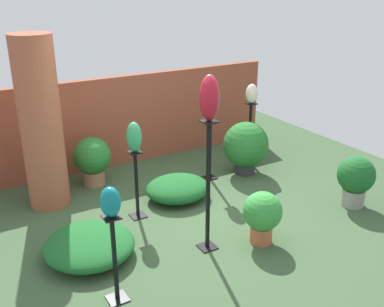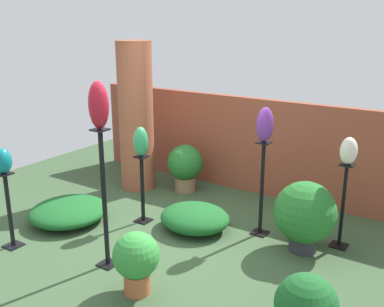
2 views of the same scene
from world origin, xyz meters
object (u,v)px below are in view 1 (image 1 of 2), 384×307
pedestal_violet (210,145)px  potted_plant_front_left (92,158)px  pedestal_teal (115,263)px  art_vase_violet (211,90)px  pedestal_ivory (250,136)px  art_vase_ivory (252,94)px  art_vase_jade (134,137)px  potted_plant_near_pillar (356,178)px  potted_plant_back_center (246,146)px  pedestal_jade (137,188)px  pedestal_ruby (208,192)px  potted_plant_mid_left (262,214)px  art_vase_teal (110,202)px  art_vase_ruby (209,98)px  brick_pillar (41,124)px

pedestal_violet → potted_plant_front_left: pedestal_violet is taller
pedestal_teal → art_vase_violet: bearing=39.8°
pedestal_ivory → art_vase_ivory: (-0.00, -0.00, 0.74)m
pedestal_teal → art_vase_jade: size_ratio=2.39×
art_vase_ivory → potted_plant_near_pillar: size_ratio=0.44×
pedestal_ivory → potted_plant_back_center: bearing=-134.9°
pedestal_jade → potted_plant_near_pillar: bearing=-24.8°
pedestal_jade → pedestal_ruby: size_ratio=0.59×
pedestal_teal → potted_plant_front_left: 2.78m
pedestal_ivory → potted_plant_mid_left: (-1.43, -2.11, -0.10)m
pedestal_ivory → potted_plant_front_left: pedestal_ivory is taller
art_vase_teal → art_vase_violet: (2.37, 1.97, 0.35)m
pedestal_violet → potted_plant_front_left: (-1.66, 0.72, -0.13)m
pedestal_violet → art_vase_ruby: (-1.10, -1.65, 1.26)m
art_vase_ivory → art_vase_ruby: 2.85m
art_vase_ivory → potted_plant_mid_left: bearing=-124.2°
brick_pillar → pedestal_violet: (2.41, -0.44, -0.62)m
art_vase_teal → potted_plant_back_center: 3.57m
potted_plant_front_left → pedestal_ruby: bearing=-76.7°
pedestal_ruby → art_vase_teal: size_ratio=5.27×
art_vase_jade → potted_plant_near_pillar: bearing=-24.8°
potted_plant_near_pillar → pedestal_violet: bearing=124.4°
art_vase_ivory → potted_plant_front_left: (-2.62, 0.50, -0.78)m
pedestal_ivory → art_vase_ruby: 3.09m
brick_pillar → potted_plant_near_pillar: (3.64, -2.24, -0.76)m
pedestal_teal → art_vase_ruby: art_vase_ruby is taller
pedestal_jade → potted_plant_mid_left: pedestal_jade is taller
pedestal_ivory → art_vase_violet: bearing=-166.8°
pedestal_jade → pedestal_ivory: 2.57m
pedestal_jade → art_vase_ivory: (2.45, 0.77, 0.79)m
brick_pillar → pedestal_ruby: bearing=-58.0°
pedestal_ruby → pedestal_violet: 1.99m
art_vase_teal → art_vase_violet: bearing=39.8°
pedestal_teal → potted_plant_mid_left: 1.90m
art_vase_violet → potted_plant_mid_left: size_ratio=0.66×
potted_plant_near_pillar → pedestal_ivory: bearing=97.9°
art_vase_ivory → brick_pillar: bearing=176.3°
art_vase_violet → potted_plant_front_left: size_ratio=0.57×
pedestal_ivory → potted_plant_front_left: 2.66m
art_vase_teal → potted_plant_near_pillar: bearing=2.7°
pedestal_violet → art_vase_violet: 0.88m
pedestal_jade → art_vase_violet: size_ratio=2.16×
pedestal_violet → art_vase_ruby: bearing=-123.6°
pedestal_teal → art_vase_teal: bearing=0.0°
potted_plant_mid_left → pedestal_jade: bearing=127.4°
art_vase_ruby → potted_plant_mid_left: art_vase_ruby is taller
art_vase_teal → potted_plant_near_pillar: (3.60, 0.17, -0.68)m
art_vase_violet → pedestal_jade: bearing=-160.0°
brick_pillar → potted_plant_back_center: (3.02, -0.56, -0.70)m
potted_plant_back_center → art_vase_ivory: bearing=45.1°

